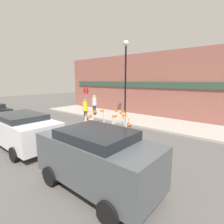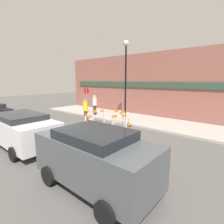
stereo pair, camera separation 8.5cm
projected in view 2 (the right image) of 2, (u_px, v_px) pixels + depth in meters
The scene contains 19 objects.
ground_plane at pixel (61, 136), 10.06m from camera, with size 60.00×60.00×0.00m, color #565451.
sidewalk_slab at pixel (126, 118), 14.79m from camera, with size 18.00×3.67×0.14m.
storefront_facade at pixel (139, 85), 15.74m from camera, with size 18.00×0.22×5.50m.
streetlamp_post at pixel (126, 70), 13.14m from camera, with size 0.44×0.44×5.95m.
stop_sign at pixel (86, 96), 15.84m from camera, with size 0.60×0.11×2.40m.
barricade_0 at pixel (98, 116), 13.10m from camera, with size 0.52×0.90×0.99m.
barricade_1 at pixel (88, 122), 11.06m from camera, with size 0.80×0.31×1.07m.
barricade_2 at pixel (119, 123), 10.67m from camera, with size 0.54×0.94×1.12m.
barricade_3 at pixel (120, 117), 12.66m from camera, with size 0.95×0.17×1.06m.
traffic_cone_0 at pixel (99, 126), 10.94m from camera, with size 0.30×0.30×0.71m.
traffic_cone_1 at pixel (94, 129), 10.59m from camera, with size 0.30×0.30×0.61m.
traffic_cone_2 at pixel (129, 122), 12.19m from camera, with size 0.30×0.30×0.60m.
traffic_cone_3 at pixel (85, 123), 12.01m from camera, with size 0.30×0.30×0.65m.
traffic_cone_4 at pixel (105, 128), 10.75m from camera, with size 0.30×0.30×0.61m.
traffic_cone_5 at pixel (89, 120), 12.79m from camera, with size 0.30×0.30×0.62m.
person_worker at pixel (85, 110), 13.46m from camera, with size 0.36×0.36×1.76m.
person_pedestrian at pixel (95, 104), 15.49m from camera, with size 0.53×0.53×1.76m.
parked_car_1 at pixel (21, 128), 8.36m from camera, with size 4.48×2.01×1.63m.
parked_car_2 at pixel (95, 156), 5.10m from camera, with size 3.81×1.87×1.79m.
Camera 2 is at (8.48, -5.45, 3.18)m, focal length 28.00 mm.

